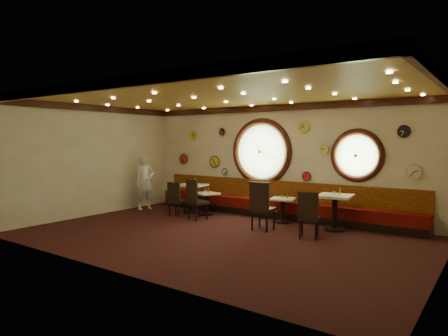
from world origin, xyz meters
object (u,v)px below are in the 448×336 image
at_px(chair_a, 176,197).
at_px(table_a, 191,195).
at_px(chair_d, 308,212).
at_px(table_b, 206,201).
at_px(waiter, 145,182).
at_px(condiment_a_salt, 193,182).
at_px(condiment_b_salt, 205,190).
at_px(table_c, 283,207).
at_px(condiment_b_pepper, 207,192).
at_px(condiment_b_bottle, 208,190).
at_px(condiment_d_pepper, 335,193).
at_px(table_d, 335,208).
at_px(condiment_c_bottle, 287,195).
at_px(condiment_c_pepper, 282,197).
at_px(condiment_a_pepper, 190,183).
at_px(chair_c, 261,203).
at_px(chair_b, 195,197).
at_px(condiment_c_salt, 282,196).
at_px(condiment_a_bottle, 195,181).
at_px(condiment_d_salt, 333,193).

bearing_deg(chair_a, table_a, 83.09).
bearing_deg(chair_d, table_b, 149.21).
bearing_deg(waiter, condiment_a_salt, -51.37).
relative_size(chair_d, condiment_b_salt, 5.90).
height_order(table_c, condiment_b_salt, condiment_b_salt).
xyz_separation_m(condiment_a_salt, condiment_b_pepper, (0.74, -0.27, -0.20)).
bearing_deg(condiment_b_bottle, condiment_b_salt, 168.86).
xyz_separation_m(condiment_b_pepper, condiment_d_pepper, (3.73, 0.25, 0.21)).
height_order(table_d, condiment_b_salt, table_d).
bearing_deg(condiment_b_salt, condiment_c_bottle, 5.95).
xyz_separation_m(table_a, condiment_c_pepper, (2.98, 0.15, 0.17)).
bearing_deg(table_b, condiment_b_salt, 150.65).
bearing_deg(table_b, condiment_b_pepper, -48.44).
xyz_separation_m(condiment_b_bottle, waiter, (-2.25, -0.37, 0.13)).
bearing_deg(condiment_a_pepper, waiter, -165.52).
distance_m(table_d, chair_c, 1.79).
height_order(chair_b, condiment_d_pepper, chair_b).
height_order(table_b, condiment_b_bottle, condiment_b_bottle).
bearing_deg(chair_d, condiment_c_salt, 120.35).
height_order(chair_b, condiment_b_pepper, chair_b).
bearing_deg(table_d, waiter, -174.63).
height_order(chair_c, condiment_b_bottle, chair_c).
distance_m(table_d, condiment_a_bottle, 4.30).
bearing_deg(chair_b, waiter, -175.26).
relative_size(condiment_b_salt, condiment_d_salt, 1.21).
distance_m(table_a, chair_a, 0.73).
bearing_deg(condiment_b_pepper, condiment_d_pepper, 3.89).
distance_m(chair_a, condiment_a_pepper, 0.76).
bearing_deg(condiment_a_bottle, table_a, -171.07).
height_order(condiment_d_pepper, condiment_b_bottle, condiment_d_pepper).
distance_m(chair_c, condiment_c_salt, 1.13).
relative_size(condiment_d_salt, condiment_c_bottle, 0.53).
bearing_deg(chair_b, table_d, 28.54).
xyz_separation_m(condiment_b_salt, condiment_a_bottle, (-0.43, 0.08, 0.23)).
height_order(table_c, condiment_a_bottle, condiment_a_bottle).
bearing_deg(condiment_b_pepper, condiment_b_bottle, 91.97).
bearing_deg(condiment_c_pepper, condiment_a_bottle, -177.48).
xyz_separation_m(condiment_a_bottle, condiment_b_bottle, (0.57, -0.11, -0.22)).
distance_m(table_d, condiment_b_pepper, 3.72).
distance_m(table_b, chair_a, 0.91).
xyz_separation_m(table_a, chair_c, (2.98, -0.95, 0.14)).
distance_m(condiment_d_pepper, condiment_a_bottle, 4.30).
bearing_deg(chair_a, condiment_d_pepper, 2.15).
relative_size(chair_b, condiment_b_salt, 6.24).
relative_size(table_c, condiment_a_bottle, 4.08).
relative_size(condiment_d_salt, condiment_c_pepper, 1.03).
distance_m(chair_a, chair_c, 2.98).
bearing_deg(chair_b, condiment_d_pepper, 28.01).
xyz_separation_m(table_b, table_d, (3.77, 0.21, 0.13)).
height_order(table_d, condiment_d_pepper, condiment_d_pepper).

